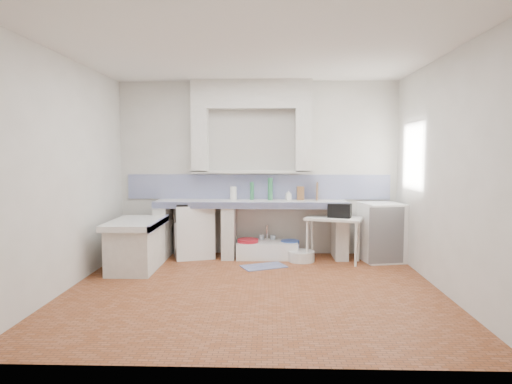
{
  "coord_description": "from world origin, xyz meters",
  "views": [
    {
      "loc": [
        0.2,
        -5.32,
        1.65
      ],
      "look_at": [
        0.0,
        1.0,
        1.1
      ],
      "focal_mm": 31.55,
      "sensor_mm": 36.0,
      "label": 1
    }
  ],
  "objects_px": {
    "stove": "(194,231)",
    "side_table": "(333,240)",
    "fridge": "(382,232)",
    "sink": "(267,250)"
  },
  "relations": [
    {
      "from": "stove",
      "to": "side_table",
      "type": "bearing_deg",
      "value": -25.02
    },
    {
      "from": "side_table",
      "to": "fridge",
      "type": "bearing_deg",
      "value": 25.52
    },
    {
      "from": "fridge",
      "to": "stove",
      "type": "bearing_deg",
      "value": 165.26
    },
    {
      "from": "sink",
      "to": "fridge",
      "type": "xyz_separation_m",
      "value": [
        1.76,
        -0.15,
        0.33
      ]
    },
    {
      "from": "stove",
      "to": "fridge",
      "type": "bearing_deg",
      "value": -21.02
    },
    {
      "from": "stove",
      "to": "fridge",
      "type": "distance_m",
      "value": 2.93
    },
    {
      "from": "sink",
      "to": "fridge",
      "type": "relative_size",
      "value": 1.07
    },
    {
      "from": "stove",
      "to": "side_table",
      "type": "distance_m",
      "value": 2.19
    },
    {
      "from": "sink",
      "to": "stove",
      "type": "bearing_deg",
      "value": 177.91
    },
    {
      "from": "stove",
      "to": "sink",
      "type": "xyz_separation_m",
      "value": [
        1.17,
        -0.02,
        -0.3
      ]
    }
  ]
}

